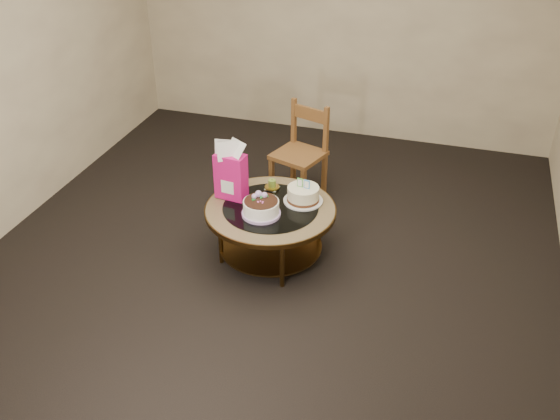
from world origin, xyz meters
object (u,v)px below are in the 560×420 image
(dining_chair, at_px, (301,152))
(gift_bag, at_px, (231,170))
(decorated_cake, at_px, (261,208))
(cream_cake, at_px, (303,195))
(coffee_table, at_px, (270,216))

(dining_chair, bearing_deg, gift_bag, -89.62)
(gift_bag, bearing_deg, decorated_cake, -24.02)
(cream_cake, height_order, gift_bag, gift_bag)
(cream_cake, bearing_deg, coffee_table, -134.04)
(decorated_cake, height_order, dining_chair, dining_chair)
(decorated_cake, xyz_separation_m, cream_cake, (0.25, 0.28, 0.00))
(dining_chair, bearing_deg, coffee_table, -69.57)
(decorated_cake, height_order, gift_bag, gift_bag)
(coffee_table, relative_size, decorated_cake, 3.45)
(coffee_table, height_order, gift_bag, gift_bag)
(decorated_cake, xyz_separation_m, dining_chair, (0.00, 1.12, -0.07))
(coffee_table, height_order, cream_cake, cream_cake)
(coffee_table, relative_size, dining_chair, 1.16)
(decorated_cake, relative_size, gift_bag, 0.62)
(coffee_table, distance_m, decorated_cake, 0.19)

